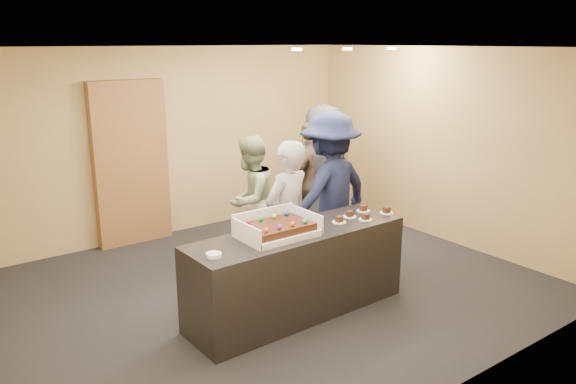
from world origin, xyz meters
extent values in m
plane|color=black|center=(0.00, 0.00, 0.00)|extent=(6.00, 6.00, 0.00)
plane|color=white|center=(0.00, 0.00, 2.70)|extent=(6.00, 6.00, 0.00)
cube|color=#A17F4E|center=(0.00, 2.50, 1.35)|extent=(6.00, 0.04, 2.70)
cube|color=#A17F4E|center=(0.00, -2.50, 1.35)|extent=(6.00, 0.04, 2.70)
cube|color=#A17F4E|center=(3.00, 0.00, 1.35)|extent=(0.04, 5.00, 2.70)
cube|color=black|center=(-0.06, -0.66, 0.45)|extent=(2.41, 0.75, 0.90)
cube|color=brown|center=(-0.61, 2.41, 1.13)|extent=(1.03, 0.15, 2.27)
cube|color=white|center=(-0.31, -0.66, 0.93)|extent=(0.73, 0.51, 0.06)
cube|color=white|center=(-0.68, -0.66, 1.00)|extent=(0.02, 0.51, 0.20)
cube|color=white|center=(0.05, -0.66, 1.00)|extent=(0.02, 0.51, 0.20)
cube|color=white|center=(-0.31, -0.41, 1.01)|extent=(0.73, 0.02, 0.22)
cube|color=#33160B|center=(-0.31, -0.66, 0.99)|extent=(0.64, 0.44, 0.07)
sphere|color=#CD1851|center=(-0.56, -0.51, 1.05)|extent=(0.05, 0.05, 0.05)
sphere|color=#178B39|center=(-0.40, -0.51, 1.05)|extent=(0.05, 0.05, 0.05)
sphere|color=#E7FF1A|center=(-0.25, -0.51, 1.05)|extent=(0.05, 0.05, 0.05)
sphere|color=blue|center=(-0.09, -0.51, 1.05)|extent=(0.05, 0.05, 0.05)
sphere|color=#FE4915|center=(-0.56, -0.82, 1.05)|extent=(0.05, 0.05, 0.05)
sphere|color=purple|center=(-0.40, -0.82, 1.05)|extent=(0.05, 0.05, 0.05)
sphere|color=orange|center=(-0.25, -0.82, 1.05)|extent=(0.05, 0.05, 0.05)
sphere|color=green|center=(-0.09, -0.82, 1.05)|extent=(0.05, 0.05, 0.05)
cylinder|color=white|center=(-1.09, -0.77, 0.92)|extent=(0.14, 0.14, 0.04)
cylinder|color=white|center=(0.46, -0.70, 0.90)|extent=(0.15, 0.15, 0.01)
cube|color=#33160B|center=(0.46, -0.70, 0.94)|extent=(0.07, 0.06, 0.06)
cylinder|color=white|center=(0.68, -0.62, 0.90)|extent=(0.15, 0.15, 0.01)
cube|color=#33160B|center=(0.68, -0.62, 0.94)|extent=(0.07, 0.06, 0.06)
cylinder|color=white|center=(0.75, -0.80, 0.90)|extent=(0.15, 0.15, 0.01)
cube|color=#33160B|center=(0.75, -0.80, 0.94)|extent=(0.07, 0.06, 0.06)
cylinder|color=white|center=(0.96, -0.55, 0.90)|extent=(0.15, 0.15, 0.01)
cube|color=#33160B|center=(0.96, -0.55, 0.94)|extent=(0.07, 0.06, 0.06)
cylinder|color=white|center=(1.11, -0.77, 0.90)|extent=(0.15, 0.15, 0.01)
cube|color=#33160B|center=(1.11, -0.77, 0.94)|extent=(0.07, 0.06, 0.06)
imported|color=#9E9DA2|center=(0.13, -0.21, 0.87)|extent=(0.72, 0.55, 1.75)
imported|color=#92A072|center=(0.33, 0.83, 0.82)|extent=(0.99, 0.91, 1.64)
imported|color=#161C3C|center=(0.98, 0.06, 0.98)|extent=(1.35, 0.89, 1.96)
imported|color=brown|center=(1.44, 0.98, 0.86)|extent=(1.08, 0.67, 1.72)
imported|color=#27282D|center=(1.58, 0.92, 0.97)|extent=(1.04, 0.78, 1.94)
cylinder|color=#FFEAC6|center=(0.80, 0.50, 2.67)|extent=(0.12, 0.12, 0.03)
cylinder|color=#FFEAC6|center=(1.60, 0.50, 2.67)|extent=(0.12, 0.12, 0.03)
cylinder|color=#FFEAC6|center=(2.40, 0.50, 2.67)|extent=(0.12, 0.12, 0.03)
camera|label=1|loc=(-3.34, -4.95, 2.77)|focal=35.00mm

